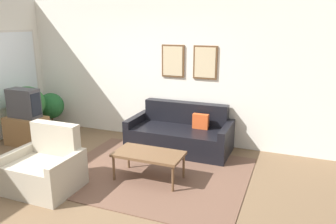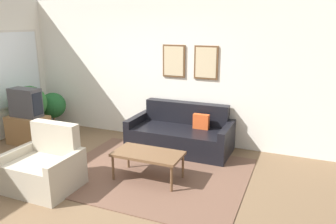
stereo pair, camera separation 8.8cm
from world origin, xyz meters
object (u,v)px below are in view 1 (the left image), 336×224
Objects in this scene: couch at (181,134)px; potted_plant_tall at (28,105)px; tv at (24,103)px; coffee_table at (149,155)px; armchair at (46,169)px.

potted_plant_tall is at bearing -168.69° from couch.
potted_plant_tall is at bearing 123.01° from tv.
couch is 1.32m from coffee_table.
potted_plant_tall is (-0.16, 0.25, -0.10)m from tv.
armchair reaches higher than couch.
armchair is (1.54, -1.24, -0.52)m from tv.
tv is (-2.78, -0.84, 0.52)m from couch.
tv is at bearing 170.27° from coffee_table.
couch is 2.42m from armchair.
tv is at bearing 147.28° from armchair.
coffee_table is at bearing 38.29° from armchair.
armchair is (-1.22, -0.77, -0.09)m from coffee_table.
tv is 0.56× the size of potted_plant_tall.
potted_plant_tall reaches higher than armchair.
armchair is at bearing -120.97° from couch.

